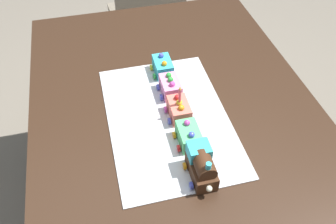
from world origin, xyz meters
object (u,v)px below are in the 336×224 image
(birthday_candle, at_px, (179,94))
(chair, at_px, (147,18))
(cake_car_tanker_bubblegum, at_px, (169,87))
(cake_car_gondola_turquoise, at_px, (162,67))
(dining_table, at_px, (175,127))
(cake_locomotive, at_px, (200,165))
(cake_car_hopper_mint_green, at_px, (188,136))
(cake_car_caboose_coral, at_px, (178,110))

(birthday_candle, bearing_deg, chair, -5.46)
(cake_car_tanker_bubblegum, bearing_deg, cake_car_gondola_turquoise, 0.00)
(dining_table, relative_size, cake_car_tanker_bubblegum, 14.00)
(dining_table, distance_m, cake_car_tanker_bubblegum, 0.16)
(cake_locomotive, bearing_deg, cake_car_tanker_bubblegum, 0.00)
(dining_table, xyz_separation_m, cake_car_tanker_bubblegum, (0.07, 0.00, 0.14))
(cake_car_tanker_bubblegum, relative_size, birthday_candle, 1.55)
(cake_car_hopper_mint_green, xyz_separation_m, cake_car_caboose_coral, (0.12, 0.00, 0.00))
(cake_car_caboose_coral, distance_m, birthday_candle, 0.07)
(cake_car_tanker_bubblegum, relative_size, cake_car_gondola_turquoise, 1.00)
(cake_car_caboose_coral, xyz_separation_m, cake_car_gondola_turquoise, (0.24, 0.00, -0.00))
(cake_car_tanker_bubblegum, xyz_separation_m, cake_car_gondola_turquoise, (0.12, 0.00, -0.00))
(cake_locomotive, xyz_separation_m, cake_car_caboose_coral, (0.25, 0.00, -0.02))
(cake_car_hopper_mint_green, distance_m, birthday_candle, 0.14)
(chair, distance_m, cake_car_tanker_bubblegum, 1.01)
(cake_car_hopper_mint_green, bearing_deg, cake_car_caboose_coral, 0.00)
(cake_locomotive, height_order, cake_car_gondola_turquoise, cake_locomotive)
(cake_locomotive, xyz_separation_m, birthday_candle, (0.24, 0.00, 0.06))
(cake_car_hopper_mint_green, xyz_separation_m, cake_car_tanker_bubblegum, (0.24, 0.00, 0.00))
(cake_locomotive, distance_m, cake_car_tanker_bubblegum, 0.37)
(dining_table, bearing_deg, cake_car_caboose_coral, 175.15)
(cake_car_caboose_coral, height_order, cake_car_gondola_turquoise, same)
(cake_car_tanker_bubblegum, bearing_deg, chair, -6.14)
(dining_table, xyz_separation_m, cake_locomotive, (-0.29, 0.00, 0.16))
(cake_locomotive, distance_m, cake_car_gondola_turquoise, 0.48)
(dining_table, bearing_deg, cake_locomotive, 179.21)
(cake_locomotive, bearing_deg, cake_car_gondola_turquoise, 0.00)
(cake_locomotive, bearing_deg, cake_car_caboose_coral, 0.00)
(cake_car_caboose_coral, relative_size, birthday_candle, 1.55)
(dining_table, height_order, cake_car_gondola_turquoise, cake_car_gondola_turquoise)
(cake_car_hopper_mint_green, height_order, cake_car_gondola_turquoise, same)
(cake_locomotive, relative_size, cake_car_gondola_turquoise, 1.40)
(chair, height_order, cake_car_tanker_bubblegum, chair)
(cake_car_tanker_bubblegum, bearing_deg, dining_table, -176.70)
(cake_locomotive, height_order, birthday_candle, birthday_candle)
(cake_car_hopper_mint_green, relative_size, cake_car_tanker_bubblegum, 1.00)
(cake_car_hopper_mint_green, relative_size, cake_car_gondola_turquoise, 1.00)
(dining_table, bearing_deg, birthday_candle, 175.50)
(chair, distance_m, birthday_candle, 1.15)
(cake_locomotive, relative_size, cake_car_tanker_bubblegum, 1.40)
(cake_car_caboose_coral, bearing_deg, cake_car_tanker_bubblegum, 0.00)
(cake_car_hopper_mint_green, distance_m, cake_car_tanker_bubblegum, 0.24)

